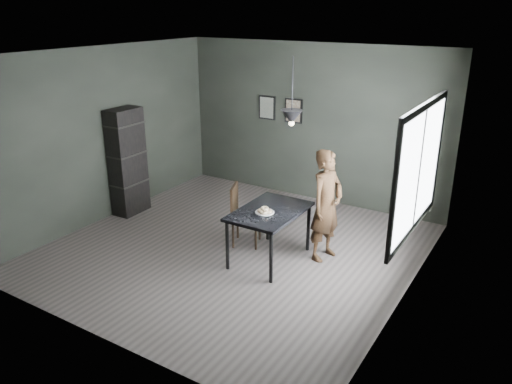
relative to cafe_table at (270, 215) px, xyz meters
The scene contains 13 objects.
ground 0.90m from the cafe_table, behind, with size 5.00×5.00×0.00m, color #383230.
back_wall 2.67m from the cafe_table, 103.50° to the left, with size 5.00×0.10×2.80m, color black.
ceiling 2.21m from the cafe_table, behind, with size 5.00×5.00×0.02m.
window_assembly 2.10m from the cafe_table, ahead, with size 0.04×1.96×1.56m.
cafe_table is the anchor object (origin of this frame).
white_plate 0.16m from the cafe_table, 90.58° to the right, with size 0.23×0.23×0.01m, color white.
donut_pile 0.18m from the cafe_table, 90.58° to the right, with size 0.20×0.20×0.08m.
woman 0.79m from the cafe_table, 36.55° to the left, with size 0.58×0.38×1.58m, color black.
wood_chair 0.67m from the cafe_table, 160.62° to the left, with size 0.52×0.52×0.92m.
shelf_unit 2.94m from the cafe_table, behind, with size 0.34×0.60×1.81m, color black.
pendant_lamp 1.41m from the cafe_table, 21.80° to the left, with size 0.28×0.28×0.86m.
framed_print_left 3.03m from the cafe_table, 121.30° to the left, with size 0.34×0.04×0.44m.
framed_print_right 2.80m from the cafe_table, 111.06° to the left, with size 0.34×0.04×0.44m.
Camera 1 is at (3.75, -5.45, 3.38)m, focal length 35.00 mm.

